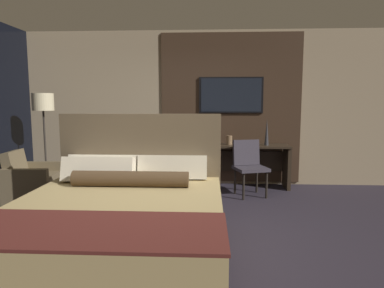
{
  "coord_description": "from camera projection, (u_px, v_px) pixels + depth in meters",
  "views": [
    {
      "loc": [
        0.38,
        -3.73,
        1.52
      ],
      "look_at": [
        0.14,
        0.85,
        0.95
      ],
      "focal_mm": 32.0,
      "sensor_mm": 36.0,
      "label": 1
    }
  ],
  "objects": [
    {
      "name": "armchair_by_window",
      "position": [
        32.0,
        184.0,
        5.22
      ],
      "size": [
        0.75,
        0.77,
        0.79
      ],
      "rotation": [
        0.0,
        0.0,
        1.66
      ],
      "color": "brown",
      "rests_on": "ground_plane"
    },
    {
      "name": "wall_back_tv_panel",
      "position": [
        195.0,
        108.0,
        6.29
      ],
      "size": [
        7.2,
        0.09,
        2.8
      ],
      "color": "tan",
      "rests_on": "ground_plane"
    },
    {
      "name": "bed",
      "position": [
        120.0,
        223.0,
        3.29
      ],
      "size": [
        1.99,
        2.27,
        1.37
      ],
      "color": "#33281E",
      "rests_on": "ground_plane"
    },
    {
      "name": "ground_plane",
      "position": [
        176.0,
        236.0,
        3.9
      ],
      "size": [
        16.0,
        16.0,
        0.0
      ],
      "primitive_type": "plane",
      "color": "#28232D"
    },
    {
      "name": "vase_tall",
      "position": [
        267.0,
        132.0,
        5.95
      ],
      "size": [
        0.08,
        0.08,
        0.46
      ],
      "color": "#333338",
      "rests_on": "desk"
    },
    {
      "name": "vase_short",
      "position": [
        229.0,
        140.0,
        6.07
      ],
      "size": [
        0.1,
        0.1,
        0.16
      ],
      "color": "#846647",
      "rests_on": "desk"
    },
    {
      "name": "desk_chair",
      "position": [
        249.0,
        162.0,
        5.58
      ],
      "size": [
        0.6,
        0.6,
        0.9
      ],
      "rotation": [
        0.0,
        0.0,
        0.29
      ],
      "color": "#38333D",
      "rests_on": "ground_plane"
    },
    {
      "name": "tv",
      "position": [
        231.0,
        95.0,
        6.16
      ],
      "size": [
        1.15,
        0.04,
        0.65
      ],
      "color": "black"
    },
    {
      "name": "book",
      "position": [
        213.0,
        143.0,
        6.12
      ],
      "size": [
        0.23,
        0.17,
        0.03
      ],
      "color": "#332D28",
      "rests_on": "desk"
    },
    {
      "name": "floor_lamp",
      "position": [
        43.0,
        110.0,
        5.57
      ],
      "size": [
        0.34,
        0.34,
        1.66
      ],
      "color": "#282623",
      "rests_on": "ground_plane"
    },
    {
      "name": "desk",
      "position": [
        231.0,
        158.0,
        6.11
      ],
      "size": [
        2.03,
        0.48,
        0.77
      ],
      "color": "#2D2319",
      "rests_on": "ground_plane"
    }
  ]
}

